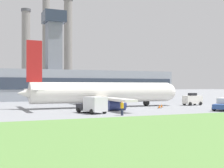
{
  "coord_description": "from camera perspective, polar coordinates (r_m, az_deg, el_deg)",
  "views": [
    {
      "loc": [
        -17.94,
        -50.97,
        3.72
      ],
      "look_at": [
        3.15,
        -1.67,
        3.97
      ],
      "focal_mm": 50.0,
      "sensor_mm": 36.0,
      "label": 1
    }
  ],
  "objects": [
    {
      "name": "smokestack_right",
      "position": [
        115.08,
        -11.97,
        9.08
      ],
      "size": [
        2.92,
        2.92,
        44.57
      ],
      "color": "gray",
      "rests_on": "ground_plane"
    },
    {
      "name": "fuel_truck",
      "position": [
        41.72,
        -3.52,
        -3.88
      ],
      "size": [
        3.42,
        5.01,
        2.21
      ],
      "color": "#232328",
      "rests_on": "ground_plane"
    },
    {
      "name": "airplane",
      "position": [
        52.95,
        -1.79,
        -1.63
      ],
      "size": [
        28.49,
        25.48,
        10.74
      ],
      "color": "white",
      "rests_on": "ground_plane"
    },
    {
      "name": "terminal_building",
      "position": [
        80.83,
        -10.36,
        0.2
      ],
      "size": [
        63.71,
        10.28,
        22.56
      ],
      "color": "#8C939E",
      "rests_on": "ground_plane"
    },
    {
      "name": "ground_crew_person",
      "position": [
        38.66,
        1.85,
        -4.4
      ],
      "size": [
        0.5,
        0.5,
        1.82
      ],
      "color": "#23283D",
      "rests_on": "ground_plane"
    },
    {
      "name": "smokestack_left",
      "position": [
        112.62,
        -15.47,
        5.64
      ],
      "size": [
        3.33,
        3.33,
        30.3
      ],
      "color": "gray",
      "rests_on": "ground_plane"
    },
    {
      "name": "traffic_cone_wingtip",
      "position": [
        51.58,
        8.63,
        -4.1
      ],
      "size": [
        0.57,
        0.57,
        0.58
      ],
      "color": "black",
      "rests_on": "ground_plane"
    },
    {
      "name": "traffic_cone_near_nose",
      "position": [
        53.63,
        9.03,
        -3.95
      ],
      "size": [
        0.48,
        0.48,
        0.58
      ],
      "color": "black",
      "rests_on": "ground_plane"
    },
    {
      "name": "smokestack_far",
      "position": [
        116.63,
        -8.02,
        6.85
      ],
      "size": [
        3.55,
        3.55,
        36.02
      ],
      "color": "gray",
      "rests_on": "ground_plane"
    },
    {
      "name": "ground_plane",
      "position": [
        54.16,
        -3.77,
        -4.2
      ],
      "size": [
        400.0,
        400.0,
        0.0
      ],
      "primitive_type": "plane",
      "color": "gray"
    },
    {
      "name": "pushback_tug",
      "position": [
        60.51,
        14.5,
        -2.8
      ],
      "size": [
        3.75,
        2.45,
        2.3
      ],
      "color": "white",
      "rests_on": "ground_plane"
    }
  ]
}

